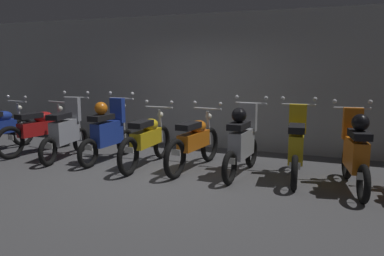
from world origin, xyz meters
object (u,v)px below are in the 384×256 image
at_px(motorbike_slot_5, 194,141).
at_px(motorbike_slot_8, 355,152).
at_px(motorbike_slot_2, 66,132).
at_px(motorbike_slot_6, 242,141).
at_px(motorbike_slot_3, 108,131).
at_px(motorbike_slot_7, 296,147).
at_px(motorbike_slot_4, 147,139).
at_px(motorbike_slot_1, 39,129).

xyz_separation_m(motorbike_slot_5, motorbike_slot_8, (2.59, -0.20, 0.08)).
distance_m(motorbike_slot_2, motorbike_slot_6, 3.48).
xyz_separation_m(motorbike_slot_3, motorbike_slot_5, (1.74, 0.06, -0.08)).
xyz_separation_m(motorbike_slot_2, motorbike_slot_5, (2.61, 0.20, -0.04)).
bearing_deg(motorbike_slot_7, motorbike_slot_4, -176.49).
bearing_deg(motorbike_slot_8, motorbike_slot_3, 178.22).
height_order(motorbike_slot_7, motorbike_slot_8, same).
distance_m(motorbike_slot_3, motorbike_slot_5, 1.74).
relative_size(motorbike_slot_2, motorbike_slot_4, 0.86).
xyz_separation_m(motorbike_slot_4, motorbike_slot_7, (2.60, 0.16, 0.04)).
distance_m(motorbike_slot_2, motorbike_slot_4, 1.74).
bearing_deg(motorbike_slot_1, motorbike_slot_8, -1.74).
bearing_deg(motorbike_slot_7, motorbike_slot_6, -174.14).
bearing_deg(motorbike_slot_5, motorbike_slot_2, -175.52).
distance_m(motorbike_slot_4, motorbike_slot_6, 1.74).
bearing_deg(motorbike_slot_4, motorbike_slot_1, 177.53).
distance_m(motorbike_slot_2, motorbike_slot_3, 0.89).
relative_size(motorbike_slot_5, motorbike_slot_7, 1.16).
distance_m(motorbike_slot_4, motorbike_slot_7, 2.60).
bearing_deg(motorbike_slot_4, motorbike_slot_8, -1.20).
distance_m(motorbike_slot_5, motorbike_slot_8, 2.60).
relative_size(motorbike_slot_1, motorbike_slot_3, 1.15).
bearing_deg(motorbike_slot_8, motorbike_slot_7, 165.04).
height_order(motorbike_slot_3, motorbike_slot_7, same).
xyz_separation_m(motorbike_slot_1, motorbike_slot_8, (6.06, -0.18, 0.08)).
xyz_separation_m(motorbike_slot_5, motorbike_slot_7, (1.73, 0.04, 0.04)).
height_order(motorbike_slot_5, motorbike_slot_7, motorbike_slot_7).
xyz_separation_m(motorbike_slot_3, motorbike_slot_8, (4.33, -0.13, 0.00)).
relative_size(motorbike_slot_1, motorbike_slot_6, 1.15).
bearing_deg(motorbike_slot_6, motorbike_slot_7, 5.86).
height_order(motorbike_slot_6, motorbike_slot_7, same).
height_order(motorbike_slot_2, motorbike_slot_3, same).
height_order(motorbike_slot_4, motorbike_slot_8, motorbike_slot_8).
height_order(motorbike_slot_3, motorbike_slot_6, same).
height_order(motorbike_slot_5, motorbike_slot_6, motorbike_slot_6).
bearing_deg(motorbike_slot_8, motorbike_slot_1, 178.26).
distance_m(motorbike_slot_3, motorbike_slot_7, 3.46).
bearing_deg(motorbike_slot_8, motorbike_slot_6, 175.26).
bearing_deg(motorbike_slot_8, motorbike_slot_5, 175.70).
distance_m(motorbike_slot_1, motorbike_slot_2, 0.88).
distance_m(motorbike_slot_1, motorbike_slot_8, 6.06).
xyz_separation_m(motorbike_slot_3, motorbike_slot_6, (2.60, 0.01, 0.00)).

